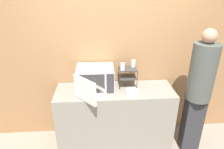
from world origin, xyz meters
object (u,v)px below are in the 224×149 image
(glass_front_left, at_px, (123,67))
(glass_back_right, at_px, (133,63))
(person, at_px, (199,88))
(microwave, at_px, (95,79))
(dish_rack, at_px, (128,73))
(bowl, at_px, (132,92))

(glass_front_left, distance_m, glass_back_right, 0.20)
(person, bearing_deg, microwave, 168.59)
(microwave, bearing_deg, glass_back_right, 12.03)
(microwave, xyz_separation_m, dish_rack, (0.47, 0.06, 0.04))
(microwave, relative_size, glass_front_left, 6.84)
(dish_rack, height_order, glass_front_left, glass_front_left)
(dish_rack, distance_m, glass_front_left, 0.17)
(microwave, height_order, person, person)
(dish_rack, bearing_deg, microwave, -172.66)
(person, bearing_deg, bowl, 173.05)
(microwave, xyz_separation_m, glass_front_left, (0.39, 0.00, 0.17))
(microwave, bearing_deg, glass_front_left, 0.22)
(microwave, relative_size, bowl, 4.05)
(dish_rack, relative_size, glass_back_right, 2.77)
(dish_rack, bearing_deg, person, -20.47)
(microwave, height_order, glass_back_right, glass_back_right)
(microwave, distance_m, person, 1.41)
(dish_rack, distance_m, bowl, 0.29)
(glass_front_left, relative_size, person, 0.06)
(microwave, relative_size, dish_rack, 2.47)
(glass_front_left, height_order, person, person)
(dish_rack, xyz_separation_m, bowl, (0.03, -0.23, -0.18))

